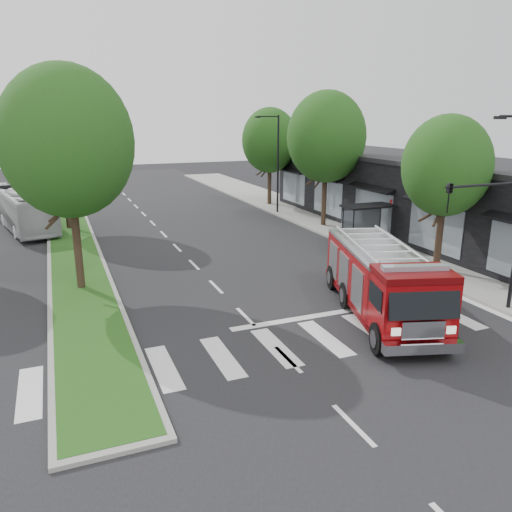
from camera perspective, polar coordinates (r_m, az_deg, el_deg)
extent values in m
plane|color=black|center=(20.51, -1.19, -6.97)|extent=(140.00, 140.00, 0.00)
cube|color=gray|center=(34.61, 12.37, 2.24)|extent=(5.00, 80.00, 0.15)
cube|color=gray|center=(36.56, -20.41, 2.31)|extent=(3.00, 50.00, 0.14)
cube|color=#1E4714|center=(36.54, -20.43, 2.42)|extent=(2.60, 49.50, 0.02)
cube|color=black|center=(36.86, 18.43, 6.45)|extent=(8.00, 30.00, 5.00)
cylinder|color=black|center=(30.77, 11.04, 2.90)|extent=(0.08, 0.08, 2.50)
cylinder|color=black|center=(32.36, 15.21, 3.26)|extent=(0.08, 0.08, 2.50)
cylinder|color=black|center=(31.76, 9.87, 3.35)|extent=(0.08, 0.08, 2.50)
cylinder|color=black|center=(33.30, 13.98, 3.69)|extent=(0.08, 0.08, 2.50)
cube|color=black|center=(31.78, 12.70, 5.60)|extent=(3.20, 1.60, 0.12)
cube|color=#8C99A5|center=(32.58, 11.88, 3.65)|extent=(2.80, 0.04, 1.80)
cube|color=black|center=(32.18, 12.49, 2.09)|extent=(2.40, 0.40, 0.08)
cylinder|color=black|center=(27.50, 20.19, 2.04)|extent=(0.36, 0.36, 3.74)
ellipsoid|color=#133E10|center=(26.94, 20.93, 9.61)|extent=(4.40, 4.40, 5.06)
cylinder|color=black|center=(37.00, 7.79, 6.67)|extent=(0.36, 0.36, 4.40)
ellipsoid|color=#133E10|center=(36.59, 8.04, 13.33)|extent=(5.60, 5.60, 6.44)
cylinder|color=black|center=(45.89, 1.55, 8.25)|extent=(0.36, 0.36, 3.96)
ellipsoid|color=#133E10|center=(45.55, 1.59, 13.08)|extent=(5.00, 5.00, 5.75)
cylinder|color=black|center=(24.36, -19.77, 1.48)|extent=(0.36, 0.36, 4.62)
ellipsoid|color=#133E10|center=(23.74, -20.78, 12.10)|extent=(5.80, 5.80, 6.67)
cylinder|color=black|center=(38.14, -20.84, 6.06)|extent=(0.36, 0.36, 4.40)
ellipsoid|color=#133E10|center=(37.74, -21.48, 12.50)|extent=(5.60, 5.60, 6.44)
cube|color=black|center=(20.96, 26.13, 14.01)|extent=(0.45, 0.20, 0.12)
cylinder|color=black|center=(20.96, 24.95, 7.39)|extent=(4.00, 0.10, 0.10)
imported|color=black|center=(19.75, 21.20, 6.19)|extent=(0.18, 0.22, 1.10)
cylinder|color=black|center=(41.63, 2.52, 10.28)|extent=(0.16, 0.16, 8.00)
cylinder|color=black|center=(41.08, 1.40, 15.67)|extent=(1.80, 0.10, 0.10)
cube|color=black|center=(40.73, 0.20, 15.60)|extent=(0.45, 0.20, 0.12)
cube|color=#520406|center=(21.20, 13.96, -5.19)|extent=(5.01, 9.00, 0.26)
cube|color=maroon|center=(21.59, 13.46, -1.74)|extent=(4.40, 7.04, 2.05)
cube|color=maroon|center=(18.05, 17.35, -5.52)|extent=(3.00, 2.53, 2.16)
cube|color=#B2B2B7|center=(21.30, 13.64, 1.03)|extent=(4.40, 7.04, 0.12)
cylinder|color=#B2B2B7|center=(20.98, 11.28, 1.52)|extent=(1.93, 5.92, 0.10)
cylinder|color=#B2B2B7|center=(21.56, 16.01, 1.59)|extent=(1.93, 5.92, 0.10)
cube|color=silver|center=(17.43, 18.53, -9.89)|extent=(2.66, 1.14, 0.36)
cube|color=#8C99A5|center=(17.61, 17.72, -1.30)|extent=(2.26, 1.01, 0.18)
cylinder|color=black|center=(17.77, 13.87, -9.17)|extent=(0.68, 1.19, 1.13)
cylinder|color=black|center=(18.64, 20.85, -8.58)|extent=(0.68, 1.19, 1.13)
cylinder|color=black|center=(21.59, 10.30, -4.45)|extent=(0.68, 1.19, 1.13)
cylinder|color=black|center=(22.30, 16.19, -4.17)|extent=(0.68, 1.19, 1.13)
cylinder|color=black|center=(23.84, 8.79, -2.43)|extent=(0.68, 1.19, 1.13)
cylinder|color=black|center=(24.49, 14.18, -2.24)|extent=(0.68, 1.19, 1.13)
imported|color=#ADADB1|center=(39.60, -25.00, 4.88)|extent=(4.72, 10.92, 2.96)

